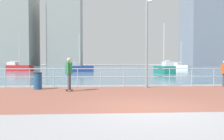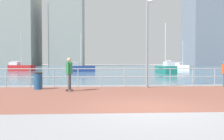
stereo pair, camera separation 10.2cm
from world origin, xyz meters
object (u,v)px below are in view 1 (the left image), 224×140
sailboat_navy (79,68)px  sailboat_yellow (164,69)px  lamppost (148,33)px  sailboat_teal (180,67)px  bystander (224,71)px  sailboat_blue (19,67)px  skateboarder (69,71)px  trash_bin (38,81)px

sailboat_navy → sailboat_yellow: (11.57, -6.56, 0.06)m
lamppost → sailboat_teal: (13.56, 31.92, -2.63)m
bystander → sailboat_blue: 33.66m
bystander → sailboat_yellow: sailboat_yellow is taller
sailboat_blue → skateboarder: bearing=-67.2°
bystander → sailboat_yellow: 15.99m
bystander → trash_bin: 10.97m
bystander → sailboat_teal: (8.75, 31.51, -0.38)m
lamppost → sailboat_teal: size_ratio=1.01×
lamppost → sailboat_yellow: size_ratio=0.88×
sailboat_teal → sailboat_navy: sailboat_navy is taller
sailboat_navy → sailboat_blue: 11.00m
bystander → sailboat_yellow: (0.96, 15.96, -0.30)m
skateboarder → bystander: size_ratio=1.08×
skateboarder → trash_bin: skateboarder is taller
sailboat_navy → lamppost: bearing=-75.8°
skateboarder → sailboat_navy: size_ratio=0.29×
sailboat_blue → sailboat_yellow: sailboat_yellow is taller
trash_bin → lamppost: bearing=3.4°
sailboat_yellow → bystander: bearing=-93.4°
sailboat_teal → sailboat_navy: 21.34m
sailboat_teal → sailboat_blue: 30.10m
bystander → sailboat_teal: size_ratio=0.28×
bystander → sailboat_blue: size_ratio=0.25×
skateboarder → sailboat_blue: size_ratio=0.27×
bystander → sailboat_yellow: bearing=86.6°
skateboarder → sailboat_blue: bearing=112.8°
sailboat_yellow → sailboat_teal: bearing=63.4°
sailboat_navy → sailboat_yellow: size_ratio=0.90×
lamppost → sailboat_blue: (-16.10, 26.78, -2.57)m
lamppost → sailboat_yellow: 17.54m
lamppost → skateboarder: lamppost is taller
skateboarder → sailboat_teal: bearing=61.7°
trash_bin → sailboat_navy: size_ratio=0.16×
lamppost → bystander: 5.33m
lamppost → sailboat_navy: (-5.79, 22.92, -2.61)m
bystander → trash_bin: size_ratio=1.70×
sailboat_navy → bystander: bearing=-64.8°
trash_bin → sailboat_teal: sailboat_teal is taller
bystander → sailboat_blue: bearing=128.4°
skateboarder → trash_bin: 2.12m
skateboarder → sailboat_blue: (-11.80, 28.10, -0.43)m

